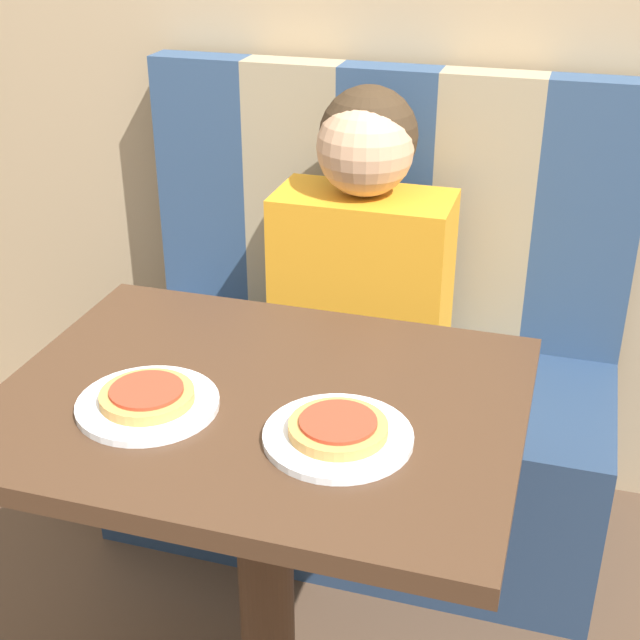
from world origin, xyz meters
name	(u,v)px	position (x,y,z in m)	size (l,w,h in m)	color
booth_seat	(358,443)	(0.00, 0.67, 0.23)	(1.19, 0.55, 0.45)	navy
booth_backrest	(386,204)	(0.00, 0.90, 0.78)	(1.19, 0.09, 0.66)	navy
dining_table	(262,459)	(0.00, 0.00, 0.64)	(0.83, 0.65, 0.76)	#422B1C
person	(364,236)	(0.00, 0.68, 0.78)	(0.39, 0.24, 0.66)	orange
plate_left	(148,404)	(-0.15, -0.08, 0.77)	(0.22, 0.22, 0.01)	white
plate_right	(338,437)	(0.15, -0.08, 0.77)	(0.22, 0.22, 0.01)	white
pizza_left	(147,395)	(-0.15, -0.08, 0.79)	(0.15, 0.15, 0.02)	#C68E47
pizza_right	(338,427)	(0.15, -0.08, 0.79)	(0.15, 0.15, 0.02)	#C68E47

